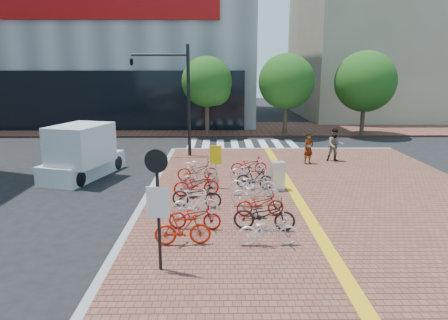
{
  "coord_description": "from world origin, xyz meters",
  "views": [
    {
      "loc": [
        -1.08,
        -13.1,
        5.13
      ],
      "look_at": [
        -0.87,
        3.63,
        1.3
      ],
      "focal_mm": 32.0,
      "sensor_mm": 36.0,
      "label": 1
    }
  ],
  "objects_px": {
    "yellow_sign": "(216,159)",
    "traffic_light_pole": "(162,80)",
    "bike_10": "(260,204)",
    "pedestrian_a": "(309,148)",
    "bike_11": "(256,193)",
    "bike_12": "(253,184)",
    "bike_5": "(200,178)",
    "bike_14": "(249,171)",
    "bike_0": "(183,229)",
    "bike_2": "(195,204)",
    "pedestrian_b": "(335,145)",
    "bike_8": "(268,230)",
    "bike_9": "(264,215)",
    "bike_13": "(255,178)",
    "utility_box": "(278,176)",
    "notice_sign": "(158,196)",
    "bike_7": "(199,165)",
    "bike_15": "(249,165)",
    "bike_6": "(197,170)",
    "bike_3": "(197,195)",
    "bike_1": "(195,216)",
    "box_truck": "(81,152)",
    "bike_4": "(196,184)"
  },
  "relations": [
    {
      "from": "bike_5",
      "to": "traffic_light_pole",
      "type": "xyz_separation_m",
      "value": [
        -2.4,
        6.78,
        3.89
      ]
    },
    {
      "from": "pedestrian_b",
      "to": "bike_11",
      "type": "bearing_deg",
      "value": -118.86
    },
    {
      "from": "bike_9",
      "to": "bike_13",
      "type": "height_order",
      "value": "bike_9"
    },
    {
      "from": "bike_11",
      "to": "bike_12",
      "type": "bearing_deg",
      "value": -3.45
    },
    {
      "from": "bike_10",
      "to": "traffic_light_pole",
      "type": "xyz_separation_m",
      "value": [
        -4.61,
        9.93,
        3.93
      ]
    },
    {
      "from": "bike_2",
      "to": "bike_14",
      "type": "xyz_separation_m",
      "value": [
        2.18,
        4.55,
        -0.02
      ]
    },
    {
      "from": "bike_5",
      "to": "utility_box",
      "type": "bearing_deg",
      "value": -100.5
    },
    {
      "from": "bike_6",
      "to": "traffic_light_pole",
      "type": "xyz_separation_m",
      "value": [
        -2.21,
        5.46,
        3.89
      ]
    },
    {
      "from": "bike_2",
      "to": "pedestrian_b",
      "type": "height_order",
      "value": "pedestrian_b"
    },
    {
      "from": "bike_10",
      "to": "bike_8",
      "type": "bearing_deg",
      "value": 175.84
    },
    {
      "from": "bike_0",
      "to": "bike_2",
      "type": "bearing_deg",
      "value": -10.01
    },
    {
      "from": "bike_10",
      "to": "pedestrian_a",
      "type": "height_order",
      "value": "pedestrian_a"
    },
    {
      "from": "bike_10",
      "to": "pedestrian_a",
      "type": "distance_m",
      "value": 8.48
    },
    {
      "from": "bike_10",
      "to": "bike_14",
      "type": "xyz_separation_m",
      "value": [
        -0.07,
        4.42,
        0.03
      ]
    },
    {
      "from": "bike_14",
      "to": "traffic_light_pole",
      "type": "xyz_separation_m",
      "value": [
        -4.55,
        5.51,
        3.9
      ]
    },
    {
      "from": "bike_11",
      "to": "bike_12",
      "type": "relative_size",
      "value": 0.97
    },
    {
      "from": "bike_5",
      "to": "bike_11",
      "type": "distance_m",
      "value": 2.99
    },
    {
      "from": "bike_13",
      "to": "utility_box",
      "type": "relative_size",
      "value": 1.31
    },
    {
      "from": "bike_3",
      "to": "pedestrian_b",
      "type": "xyz_separation_m",
      "value": [
        7.19,
        7.49,
        0.42
      ]
    },
    {
      "from": "bike_5",
      "to": "pedestrian_a",
      "type": "distance_m",
      "value": 7.25
    },
    {
      "from": "bike_11",
      "to": "bike_12",
      "type": "xyz_separation_m",
      "value": [
        -0.03,
        1.15,
        0.01
      ]
    },
    {
      "from": "bike_6",
      "to": "bike_7",
      "type": "xyz_separation_m",
      "value": [
        0.03,
        1.24,
        -0.05
      ]
    },
    {
      "from": "bike_11",
      "to": "bike_12",
      "type": "distance_m",
      "value": 1.15
    },
    {
      "from": "bike_1",
      "to": "bike_14",
      "type": "height_order",
      "value": "bike_14"
    },
    {
      "from": "bike_0",
      "to": "bike_10",
      "type": "xyz_separation_m",
      "value": [
        2.47,
        2.33,
        -0.06
      ]
    },
    {
      "from": "bike_2",
      "to": "bike_9",
      "type": "distance_m",
      "value": 2.52
    },
    {
      "from": "bike_5",
      "to": "notice_sign",
      "type": "xyz_separation_m",
      "value": [
        -0.7,
        -6.97,
        1.5
      ]
    },
    {
      "from": "bike_2",
      "to": "bike_7",
      "type": "relative_size",
      "value": 1.0
    },
    {
      "from": "bike_6",
      "to": "pedestrian_b",
      "type": "distance_m",
      "value": 8.33
    },
    {
      "from": "bike_1",
      "to": "bike_5",
      "type": "distance_m",
      "value": 4.32
    },
    {
      "from": "bike_13",
      "to": "utility_box",
      "type": "bearing_deg",
      "value": -88.35
    },
    {
      "from": "bike_4",
      "to": "bike_11",
      "type": "relative_size",
      "value": 0.99
    },
    {
      "from": "bike_8",
      "to": "bike_12",
      "type": "relative_size",
      "value": 0.94
    },
    {
      "from": "bike_7",
      "to": "bike_13",
      "type": "height_order",
      "value": "bike_13"
    },
    {
      "from": "bike_5",
      "to": "notice_sign",
      "type": "distance_m",
      "value": 7.16
    },
    {
      "from": "yellow_sign",
      "to": "traffic_light_pole",
      "type": "bearing_deg",
      "value": 114.82
    },
    {
      "from": "bike_7",
      "to": "bike_15",
      "type": "bearing_deg",
      "value": -84.37
    },
    {
      "from": "bike_9",
      "to": "box_truck",
      "type": "bearing_deg",
      "value": 55.97
    },
    {
      "from": "bike_12",
      "to": "bike_14",
      "type": "height_order",
      "value": "bike_12"
    },
    {
      "from": "bike_3",
      "to": "pedestrian_a",
      "type": "height_order",
      "value": "pedestrian_a"
    },
    {
      "from": "utility_box",
      "to": "yellow_sign",
      "type": "bearing_deg",
      "value": 172.43
    },
    {
      "from": "bike_2",
      "to": "bike_5",
      "type": "bearing_deg",
      "value": -10.56
    },
    {
      "from": "pedestrian_a",
      "to": "bike_7",
      "type": "bearing_deg",
      "value": 171.34
    },
    {
      "from": "bike_2",
      "to": "bike_11",
      "type": "bearing_deg",
      "value": -70.99
    },
    {
      "from": "traffic_light_pole",
      "to": "bike_14",
      "type": "bearing_deg",
      "value": -50.49
    },
    {
      "from": "bike_0",
      "to": "utility_box",
      "type": "xyz_separation_m",
      "value": [
        3.49,
        5.34,
        0.12
      ]
    },
    {
      "from": "bike_5",
      "to": "bike_10",
      "type": "distance_m",
      "value": 3.85
    },
    {
      "from": "utility_box",
      "to": "notice_sign",
      "type": "relative_size",
      "value": 0.39
    },
    {
      "from": "bike_8",
      "to": "bike_9",
      "type": "relative_size",
      "value": 0.91
    },
    {
      "from": "bike_8",
      "to": "pedestrian_a",
      "type": "bearing_deg",
      "value": -20.06
    }
  ]
}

